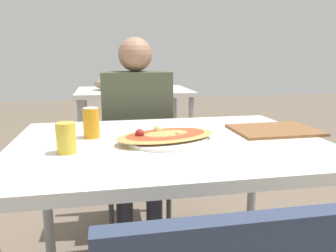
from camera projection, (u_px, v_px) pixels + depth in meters
name	position (u px, v px, depth m)	size (l,w,h in m)	color
dining_table	(170.00, 157.00, 1.32)	(1.23, 0.90, 0.75)	silver
chair_far_seated	(136.00, 147.00, 2.09)	(0.40, 0.40, 0.89)	#2D3851
person_seated	(137.00, 121.00, 1.94)	(0.40, 0.25, 1.18)	#2D2D38
pizza_main	(166.00, 137.00, 1.29)	(0.45, 0.32, 0.06)	white
soda_can	(91.00, 123.00, 1.34)	(0.07, 0.07, 0.12)	orange
drink_glass	(66.00, 138.00, 1.13)	(0.07, 0.07, 0.11)	gold
serving_tray	(274.00, 130.00, 1.46)	(0.36, 0.27, 0.01)	brown
background_table	(130.00, 95.00, 3.24)	(1.10, 0.80, 0.87)	silver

